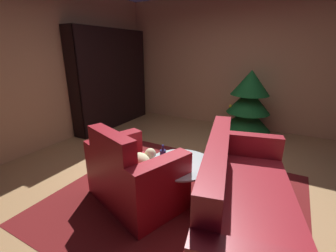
{
  "coord_description": "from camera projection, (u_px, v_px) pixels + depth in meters",
  "views": [
    {
      "loc": [
        1.07,
        -2.54,
        1.69
      ],
      "look_at": [
        -0.25,
        -0.12,
        0.77
      ],
      "focal_mm": 24.61,
      "sensor_mm": 36.0,
      "label": 1
    }
  ],
  "objects": [
    {
      "name": "book_stack_on_table",
      "position": [
        181.0,
        157.0,
        2.67
      ],
      "size": [
        0.18,
        0.18,
        0.11
      ],
      "color": "gray",
      "rests_on": "coffee_table"
    },
    {
      "name": "wall_left",
      "position": [
        44.0,
        67.0,
        3.94
      ],
      "size": [
        0.06,
        5.5,
        2.8
      ],
      "primitive_type": "cube",
      "color": "tan",
      "rests_on": "ground"
    },
    {
      "name": "decorated_tree",
      "position": [
        249.0,
        104.0,
        4.47
      ],
      "size": [
        0.92,
        0.92,
        1.33
      ],
      "color": "brown",
      "rests_on": "ground"
    },
    {
      "name": "bookshelf_unit",
      "position": [
        116.0,
        79.0,
        5.22
      ],
      "size": [
        0.32,
        2.1,
        2.11
      ],
      "color": "black",
      "rests_on": "ground"
    },
    {
      "name": "bottle_on_table",
      "position": [
        163.0,
        157.0,
        2.57
      ],
      "size": [
        0.07,
        0.07,
        0.24
      ],
      "color": "navy",
      "rests_on": "coffee_table"
    },
    {
      "name": "coffee_table",
      "position": [
        181.0,
        166.0,
        2.65
      ],
      "size": [
        0.76,
        0.76,
        0.45
      ],
      "color": "black",
      "rests_on": "ground"
    },
    {
      "name": "ground_plane",
      "position": [
        188.0,
        180.0,
        3.13
      ],
      "size": [
        6.52,
        6.52,
        0.0
      ],
      "primitive_type": "plane",
      "color": "tan"
    },
    {
      "name": "area_rug",
      "position": [
        178.0,
        197.0,
        2.76
      ],
      "size": [
        2.78,
        2.57,
        0.01
      ],
      "primitive_type": "cube",
      "color": "maroon",
      "rests_on": "ground"
    },
    {
      "name": "wall_back",
      "position": [
        241.0,
        63.0,
        4.95
      ],
      "size": [
        5.55,
        0.06,
        2.8
      ],
      "primitive_type": "cube",
      "color": "tan",
      "rests_on": "ground"
    },
    {
      "name": "armchair_red",
      "position": [
        134.0,
        176.0,
        2.61
      ],
      "size": [
        1.24,
        1.02,
        0.91
      ],
      "color": "maroon",
      "rests_on": "ground"
    },
    {
      "name": "couch_red",
      "position": [
        242.0,
        205.0,
        2.14
      ],
      "size": [
        1.23,
        2.1,
        0.92
      ],
      "color": "maroon",
      "rests_on": "ground"
    }
  ]
}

